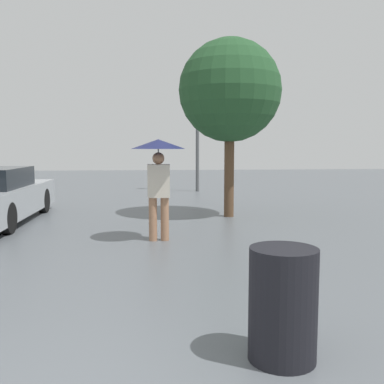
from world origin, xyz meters
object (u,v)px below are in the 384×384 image
(pedestrian, at_px, (158,162))
(street_lamp, at_px, (197,115))
(tree, at_px, (230,91))
(trash_bin, at_px, (283,304))

(pedestrian, relative_size, street_lamp, 0.39)
(pedestrian, height_order, street_lamp, street_lamp)
(street_lamp, bearing_deg, tree, -88.96)
(trash_bin, bearing_deg, pedestrian, 101.28)
(pedestrian, height_order, trash_bin, pedestrian)
(pedestrian, relative_size, tree, 0.43)
(tree, bearing_deg, trash_bin, -96.93)
(tree, xyz_separation_m, street_lamp, (-0.11, 6.08, -0.09))
(pedestrian, height_order, tree, tree)
(street_lamp, distance_m, trash_bin, 13.30)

